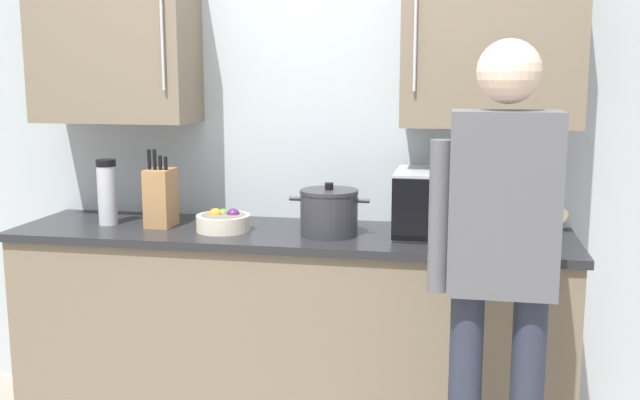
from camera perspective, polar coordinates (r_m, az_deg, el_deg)
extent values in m
cube|color=#B2BCC1|center=(3.48, -1.21, 4.57)|extent=(3.33, 0.10, 2.54)
cube|color=#756651|center=(3.54, -15.67, 11.98)|extent=(0.73, 0.32, 0.76)
cylinder|color=#B7BABF|center=(3.26, -12.17, 12.35)|extent=(0.01, 0.01, 0.45)
cube|color=#756651|center=(3.18, 13.22, 12.38)|extent=(0.73, 0.32, 0.76)
cylinder|color=#B7BABF|center=(3.01, 7.41, 12.71)|extent=(0.01, 0.01, 0.45)
cube|color=#756651|center=(3.33, -2.41, -10.36)|extent=(2.40, 0.56, 0.87)
cube|color=#232326|center=(3.20, -2.47, -2.72)|extent=(2.44, 0.60, 0.03)
cube|color=#B7BABF|center=(3.13, 10.58, -0.28)|extent=(0.51, 0.36, 0.28)
cube|color=beige|center=(3.12, 9.26, -0.27)|extent=(0.33, 0.31, 0.22)
cube|color=black|center=(2.95, 14.13, -1.01)|extent=(0.14, 0.01, 0.25)
cube|color=black|center=(2.95, 9.16, -0.84)|extent=(0.37, 0.03, 0.25)
cylinder|color=#B7BABF|center=(3.45, -16.20, 0.34)|extent=(0.08, 0.08, 0.27)
cylinder|color=black|center=(3.43, -16.32, 2.79)|extent=(0.09, 0.09, 0.03)
cylinder|color=beige|center=(3.22, -7.52, -1.77)|extent=(0.24, 0.24, 0.07)
cylinder|color=#6B6659|center=(3.22, -7.52, -1.51)|extent=(0.19, 0.19, 0.04)
sphere|color=#5B9333|center=(3.25, -7.54, -1.10)|extent=(0.05, 0.05, 0.05)
sphere|color=orange|center=(3.23, -8.14, -1.14)|extent=(0.06, 0.06, 0.06)
sphere|color=#511E5B|center=(3.22, -6.76, -1.15)|extent=(0.06, 0.06, 0.06)
cylinder|color=#2D2D33|center=(3.10, 0.70, -1.13)|extent=(0.24, 0.24, 0.18)
cylinder|color=#2D2D33|center=(3.08, 0.71, 0.66)|extent=(0.25, 0.25, 0.02)
cylinder|color=black|center=(3.08, 0.71, 1.08)|extent=(0.04, 0.04, 0.03)
cylinder|color=#2D2D33|center=(3.11, -1.94, 0.10)|extent=(0.05, 0.02, 0.02)
cylinder|color=#2D2D33|center=(3.06, 3.40, -0.07)|extent=(0.05, 0.02, 0.02)
cube|color=#A37547|center=(3.35, -12.26, 0.17)|extent=(0.11, 0.15, 0.26)
cylinder|color=black|center=(3.32, -13.13, 3.08)|extent=(0.02, 0.02, 0.09)
cylinder|color=black|center=(3.31, -12.73, 3.09)|extent=(0.02, 0.02, 0.09)
cylinder|color=black|center=(3.30, -12.31, 2.85)|extent=(0.02, 0.02, 0.06)
cylinder|color=black|center=(3.29, -11.90, 2.81)|extent=(0.02, 0.02, 0.06)
cube|color=#56565B|center=(2.40, 14.08, -0.24)|extent=(0.34, 0.20, 0.58)
sphere|color=beige|center=(2.36, 14.50, 9.65)|extent=(0.20, 0.20, 0.20)
cylinder|color=beige|center=(2.59, 14.70, 2.58)|extent=(0.35, 0.47, 0.34)
cylinder|color=#56565B|center=(2.40, 9.26, -1.27)|extent=(0.07, 0.07, 0.50)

